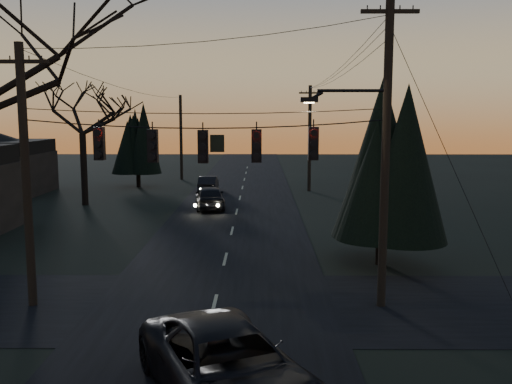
{
  "coord_description": "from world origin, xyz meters",
  "views": [
    {
      "loc": [
        1.52,
        -8.1,
        6.3
      ],
      "look_at": [
        1.38,
        10.08,
        3.78
      ],
      "focal_mm": 40.0,
      "sensor_mm": 36.0,
      "label": 1
    }
  ],
  "objects_px": {
    "utility_pole_far_r": "(309,191)",
    "evergreen_right": "(382,165)",
    "suv_near": "(227,367)",
    "utility_pole_right": "(381,306)",
    "sedan_oncoming_b": "(208,184)",
    "utility_pole_left": "(33,305)",
    "sedan_oncoming_a": "(210,197)",
    "utility_pole_far_l": "(182,180)"
  },
  "relations": [
    {
      "from": "utility_pole_far_r",
      "to": "sedan_oncoming_a",
      "type": "relative_size",
      "value": 1.85
    },
    {
      "from": "utility_pole_far_l",
      "to": "sedan_oncoming_b",
      "type": "bearing_deg",
      "value": -69.32
    },
    {
      "from": "sedan_oncoming_b",
      "to": "sedan_oncoming_a",
      "type": "bearing_deg",
      "value": 95.47
    },
    {
      "from": "sedan_oncoming_b",
      "to": "suv_near",
      "type": "bearing_deg",
      "value": 95.45
    },
    {
      "from": "utility_pole_far_l",
      "to": "suv_near",
      "type": "bearing_deg",
      "value": -80.89
    },
    {
      "from": "evergreen_right",
      "to": "suv_near",
      "type": "distance_m",
      "value": 13.4
    },
    {
      "from": "sedan_oncoming_a",
      "to": "evergreen_right",
      "type": "bearing_deg",
      "value": 113.59
    },
    {
      "from": "evergreen_right",
      "to": "sedan_oncoming_a",
      "type": "relative_size",
      "value": 1.57
    },
    {
      "from": "evergreen_right",
      "to": "sedan_oncoming_b",
      "type": "bearing_deg",
      "value": 112.78
    },
    {
      "from": "sedan_oncoming_a",
      "to": "utility_pole_right",
      "type": "bearing_deg",
      "value": 103.48
    },
    {
      "from": "utility_pole_right",
      "to": "utility_pole_left",
      "type": "distance_m",
      "value": 11.5
    },
    {
      "from": "utility_pole_left",
      "to": "utility_pole_far_l",
      "type": "bearing_deg",
      "value": 90.0
    },
    {
      "from": "utility_pole_left",
      "to": "evergreen_right",
      "type": "relative_size",
      "value": 1.18
    },
    {
      "from": "evergreen_right",
      "to": "suv_near",
      "type": "height_order",
      "value": "evergreen_right"
    },
    {
      "from": "sedan_oncoming_a",
      "to": "sedan_oncoming_b",
      "type": "distance_m",
      "value": 8.01
    },
    {
      "from": "utility_pole_far_r",
      "to": "utility_pole_right",
      "type": "bearing_deg",
      "value": -90.0
    },
    {
      "from": "utility_pole_left",
      "to": "utility_pole_far_l",
      "type": "height_order",
      "value": "utility_pole_left"
    },
    {
      "from": "utility_pole_far_r",
      "to": "utility_pole_far_l",
      "type": "distance_m",
      "value": 14.01
    },
    {
      "from": "utility_pole_far_l",
      "to": "sedan_oncoming_b",
      "type": "xyz_separation_m",
      "value": [
        3.36,
        -8.91,
        0.65
      ]
    },
    {
      "from": "sedan_oncoming_b",
      "to": "utility_pole_right",
      "type": "bearing_deg",
      "value": 106.3
    },
    {
      "from": "evergreen_right",
      "to": "suv_near",
      "type": "xyz_separation_m",
      "value": [
        -5.73,
        -11.63,
        -3.37
      ]
    },
    {
      "from": "utility_pole_right",
      "to": "suv_near",
      "type": "relative_size",
      "value": 1.68
    },
    {
      "from": "utility_pole_right",
      "to": "suv_near",
      "type": "xyz_separation_m",
      "value": [
        -4.7,
        -6.39,
        0.83
      ]
    },
    {
      "from": "utility_pole_right",
      "to": "evergreen_right",
      "type": "distance_m",
      "value": 6.8
    },
    {
      "from": "utility_pole_left",
      "to": "sedan_oncoming_a",
      "type": "distance_m",
      "value": 19.58
    },
    {
      "from": "evergreen_right",
      "to": "suv_near",
      "type": "bearing_deg",
      "value": -116.24
    },
    {
      "from": "utility_pole_right",
      "to": "utility_pole_left",
      "type": "bearing_deg",
      "value": 180.0
    },
    {
      "from": "utility_pole_left",
      "to": "suv_near",
      "type": "xyz_separation_m",
      "value": [
        6.8,
        -6.39,
        0.83
      ]
    },
    {
      "from": "utility_pole_left",
      "to": "evergreen_right",
      "type": "distance_m",
      "value": 14.22
    },
    {
      "from": "sedan_oncoming_a",
      "to": "sedan_oncoming_b",
      "type": "height_order",
      "value": "sedan_oncoming_a"
    },
    {
      "from": "suv_near",
      "to": "sedan_oncoming_a",
      "type": "bearing_deg",
      "value": 71.32
    },
    {
      "from": "utility_pole_far_r",
      "to": "suv_near",
      "type": "xyz_separation_m",
      "value": [
        -4.7,
        -34.39,
        0.83
      ]
    },
    {
      "from": "utility_pole_left",
      "to": "utility_pole_far_r",
      "type": "height_order",
      "value": "same"
    },
    {
      "from": "utility_pole_right",
      "to": "sedan_oncoming_b",
      "type": "distance_m",
      "value": 28.29
    },
    {
      "from": "utility_pole_right",
      "to": "sedan_oncoming_a",
      "type": "relative_size",
      "value": 2.18
    },
    {
      "from": "suv_near",
      "to": "sedan_oncoming_b",
      "type": "relative_size",
      "value": 1.5
    },
    {
      "from": "evergreen_right",
      "to": "suv_near",
      "type": "relative_size",
      "value": 1.21
    },
    {
      "from": "evergreen_right",
      "to": "utility_pole_left",
      "type": "bearing_deg",
      "value": -157.28
    },
    {
      "from": "utility_pole_far_l",
      "to": "evergreen_right",
      "type": "xyz_separation_m",
      "value": [
        12.53,
        -30.75,
        4.2
      ]
    },
    {
      "from": "utility_pole_far_r",
      "to": "evergreen_right",
      "type": "height_order",
      "value": "evergreen_right"
    },
    {
      "from": "utility_pole_far_r",
      "to": "utility_pole_left",
      "type": "bearing_deg",
      "value": -112.33
    },
    {
      "from": "utility_pole_far_l",
      "to": "suv_near",
      "type": "xyz_separation_m",
      "value": [
        6.8,
        -42.39,
        0.83
      ]
    }
  ]
}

